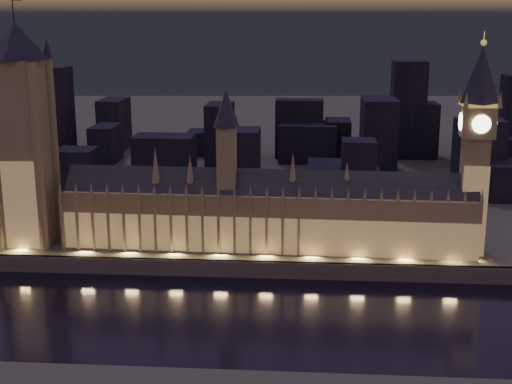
{
  "coord_description": "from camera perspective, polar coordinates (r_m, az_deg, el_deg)",
  "views": [
    {
      "loc": [
        28.92,
        -273.68,
        120.92
      ],
      "look_at": [
        5.0,
        55.0,
        38.0
      ],
      "focal_mm": 50.0,
      "sensor_mm": 36.0,
      "label": 1
    }
  ],
  "objects": [
    {
      "name": "ground_plane",
      "position": [
        300.6,
        -1.74,
        -9.6
      ],
      "size": [
        2000.0,
        2000.0,
        0.0
      ],
      "primitive_type": "plane",
      "color": "black",
      "rests_on": "ground"
    },
    {
      "name": "palace_of_westminster",
      "position": [
        349.05,
        0.79,
        -1.59
      ],
      "size": [
        202.0,
        26.24,
        78.0
      ],
      "color": "#887C52",
      "rests_on": "north_bank"
    },
    {
      "name": "north_bank",
      "position": [
        802.77,
        2.06,
        5.74
      ],
      "size": [
        2000.0,
        960.0,
        8.0
      ],
      "primitive_type": "cube",
      "color": "#414439",
      "rests_on": "ground"
    },
    {
      "name": "embankment_wall",
      "position": [
        336.95,
        -1.03,
        -6.18
      ],
      "size": [
        2000.0,
        2.5,
        8.0
      ],
      "primitive_type": "cube",
      "color": "#484040",
      "rests_on": "ground"
    },
    {
      "name": "city_backdrop",
      "position": [
        528.0,
        4.99,
        4.16
      ],
      "size": [
        460.61,
        215.63,
        76.8
      ],
      "color": "black",
      "rests_on": "north_bank"
    },
    {
      "name": "victoria_tower",
      "position": [
        367.03,
        -18.2,
        5.16
      ],
      "size": [
        31.68,
        31.68,
        121.32
      ],
      "color": "#887C52",
      "rests_on": "north_bank"
    },
    {
      "name": "elizabeth_tower",
      "position": [
        349.08,
        17.26,
        4.5
      ],
      "size": [
        18.0,
        18.0,
        104.92
      ],
      "color": "#887C52",
      "rests_on": "north_bank"
    }
  ]
}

